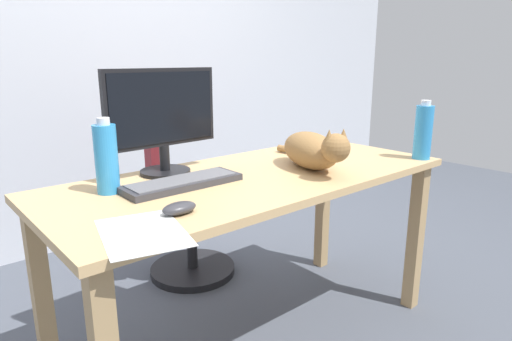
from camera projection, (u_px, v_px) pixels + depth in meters
The scene contains 11 objects.
ground_plane at pixel (256, 339), 1.94m from camera, with size 8.00×8.00×0.00m, color #474C56.
back_wall at pixel (95, 44), 2.76m from camera, with size 6.00×0.04×2.60m, color silver.
desk at pixel (256, 198), 1.78m from camera, with size 1.66×0.71×0.76m.
office_chair at pixel (182, 211), 2.43m from camera, with size 0.51×0.48×0.91m.
monitor at pixel (163, 117), 1.71m from camera, with size 0.48×0.20×0.41m.
keyboard at pixel (183, 183), 1.58m from camera, with size 0.44×0.15×0.03m.
cat at pixel (313, 150), 1.82m from camera, with size 0.31×0.57×0.20m.
computer_mouse at pixel (179, 208), 1.30m from camera, with size 0.11×0.06×0.04m, color #333338.
paper_sheet at pixel (143, 232), 1.16m from camera, with size 0.21×0.30×0.00m, color white.
water_bottle at pixel (423, 132), 1.99m from camera, with size 0.08×0.08×0.27m.
spray_bottle at pixel (106, 158), 1.48m from camera, with size 0.08×0.08×0.26m.
Camera 1 is at (-1.11, -1.28, 1.21)m, focal length 30.69 mm.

